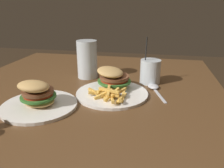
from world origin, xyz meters
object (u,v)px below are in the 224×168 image
object	(u,v)px
spoon	(154,87)
juice_glass	(150,72)
beer_glass	(87,60)
meal_plate_far	(38,98)
meal_plate_near	(112,85)

from	to	relation	value
spoon	juice_glass	bearing A→B (deg)	-2.83
beer_glass	meal_plate_far	xyz separation A→B (m)	(-0.33, 0.06, -0.05)
juice_glass	meal_plate_far	bearing A→B (deg)	131.65
beer_glass	meal_plate_far	size ratio (longest dim) A/B	0.68
meal_plate_near	meal_plate_far	size ratio (longest dim) A/B	1.08
juice_glass	meal_plate_near	bearing A→B (deg)	134.81
juice_glass	meal_plate_far	world-z (taller)	juice_glass
meal_plate_far	juice_glass	bearing A→B (deg)	-48.35
beer_glass	meal_plate_far	world-z (taller)	beer_glass
juice_glass	spoon	world-z (taller)	juice_glass
meal_plate_near	beer_glass	bearing A→B (deg)	43.25
juice_glass	beer_glass	bearing A→B (deg)	85.73
spoon	meal_plate_far	bearing A→B (deg)	104.76
spoon	meal_plate_far	distance (m)	0.44
spoon	meal_plate_far	xyz separation A→B (m)	(-0.24, 0.37, 0.02)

